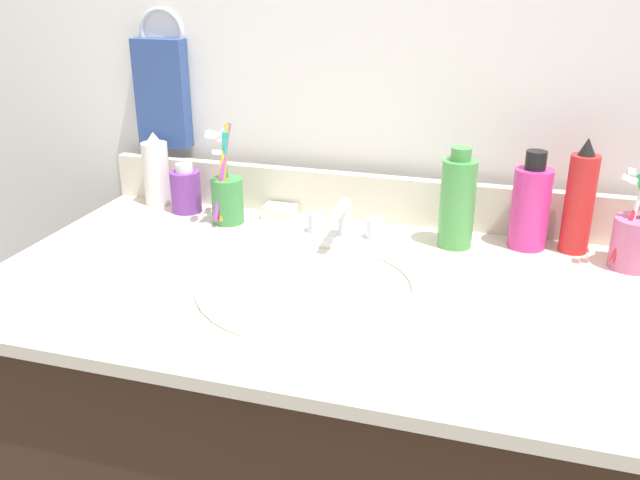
# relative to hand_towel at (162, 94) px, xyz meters

# --- Properties ---
(vanity_cabinet) EXTENTS (1.04, 0.57, 0.73)m
(vanity_cabinet) POSITION_rel_hand_towel_xyz_m (0.44, -0.32, -0.61)
(vanity_cabinet) COLOR #382316
(vanity_cabinet) RESTS_ON ground_plane
(countertop) EXTENTS (1.08, 0.62, 0.02)m
(countertop) POSITION_rel_hand_towel_xyz_m (0.44, -0.32, -0.23)
(countertop) COLOR beige
(countertop) RESTS_ON vanity_cabinet
(backsplash) EXTENTS (1.08, 0.02, 0.09)m
(backsplash) POSITION_rel_hand_towel_xyz_m (0.44, -0.02, -0.17)
(backsplash) COLOR beige
(backsplash) RESTS_ON countertop
(back_wall) EXTENTS (2.18, 0.04, 1.30)m
(back_wall) POSITION_rel_hand_towel_xyz_m (0.44, 0.04, -0.32)
(back_wall) COLOR white
(back_wall) RESTS_ON ground_plane
(towel_ring) EXTENTS (0.10, 0.01, 0.10)m
(towel_ring) POSITION_rel_hand_towel_xyz_m (0.00, 0.02, 0.12)
(towel_ring) COLOR silver
(hand_towel) EXTENTS (0.11, 0.04, 0.22)m
(hand_towel) POSITION_rel_hand_towel_xyz_m (0.00, 0.00, 0.00)
(hand_towel) COLOR #334C8C
(sink_basin) EXTENTS (0.36, 0.36, 0.11)m
(sink_basin) POSITION_rel_hand_towel_xyz_m (0.43, -0.35, -0.25)
(sink_basin) COLOR white
(sink_basin) RESTS_ON countertop
(faucet) EXTENTS (0.16, 0.10, 0.08)m
(faucet) POSITION_rel_hand_towel_xyz_m (0.43, -0.15, -0.19)
(faucet) COLOR silver
(faucet) RESTS_ON countertop
(bottle_cream_purple) EXTENTS (0.06, 0.06, 0.10)m
(bottle_cream_purple) POSITION_rel_hand_towel_xyz_m (0.08, -0.08, -0.18)
(bottle_cream_purple) COLOR #7A3899
(bottle_cream_purple) RESTS_ON countertop
(bottle_toner_green) EXTENTS (0.06, 0.06, 0.18)m
(bottle_toner_green) POSITION_rel_hand_towel_xyz_m (0.63, -0.11, -0.14)
(bottle_toner_green) COLOR #4C9E4C
(bottle_toner_green) RESTS_ON countertop
(bottle_lotion_white) EXTENTS (0.05, 0.05, 0.15)m
(bottle_lotion_white) POSITION_rel_hand_towel_xyz_m (0.00, -0.06, -0.15)
(bottle_lotion_white) COLOR white
(bottle_lotion_white) RESTS_ON countertop
(bottle_soap_pink) EXTENTS (0.07, 0.07, 0.18)m
(bottle_soap_pink) POSITION_rel_hand_towel_xyz_m (0.75, -0.08, -0.14)
(bottle_soap_pink) COLOR #D8338C
(bottle_soap_pink) RESTS_ON countertop
(bottle_spray_red) EXTENTS (0.05, 0.05, 0.20)m
(bottle_spray_red) POSITION_rel_hand_towel_xyz_m (0.83, -0.07, -0.13)
(bottle_spray_red) COLOR red
(bottle_spray_red) RESTS_ON countertop
(cup_pink) EXTENTS (0.09, 0.08, 0.18)m
(cup_pink) POSITION_rel_hand_towel_xyz_m (0.92, -0.12, -0.17)
(cup_pink) COLOR #D16693
(cup_pink) RESTS_ON countertop
(cup_green) EXTENTS (0.06, 0.09, 0.19)m
(cup_green) POSITION_rel_hand_towel_xyz_m (0.19, -0.12, -0.16)
(cup_green) COLOR #3F8C47
(cup_green) RESTS_ON countertop
(soap_bar) EXTENTS (0.06, 0.04, 0.02)m
(soap_bar) POSITION_rel_hand_towel_xyz_m (0.28, -0.06, -0.21)
(soap_bar) COLOR white
(soap_bar) RESTS_ON countertop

